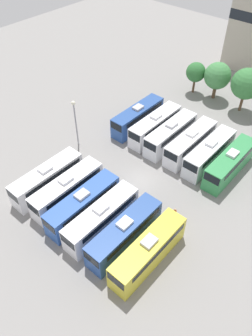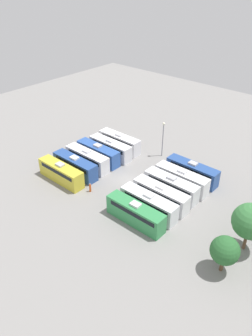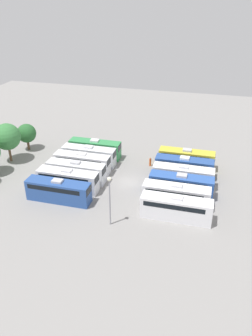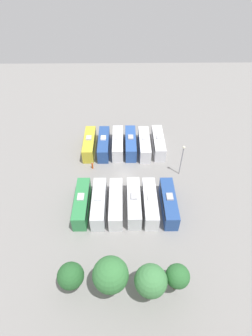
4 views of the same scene
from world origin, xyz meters
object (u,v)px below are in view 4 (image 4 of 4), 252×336
object	(u,v)px
bus_5	(89,144)
tree_3	(71,276)
bus_2	(131,143)
tree_1	(151,281)
light_pole	(182,155)
tree_2	(111,275)
bus_1	(144,144)
worker_person	(92,166)
bus_3	(118,143)
bus_4	(104,144)
bus_9	(116,203)
bus_6	(169,203)
bus_0	(158,143)
bus_10	(99,203)
tree_0	(178,276)
bus_11	(82,203)
bus_8	(134,202)
bus_7	(150,203)

from	to	relation	value
bus_5	tree_3	distance (m)	32.53
bus_2	tree_1	size ratio (longest dim) A/B	1.53
bus_2	light_pole	bearing A→B (deg)	140.37
bus_2	tree_2	distance (m)	33.54
bus_1	tree_3	xyz separation A→B (m)	(12.60, 32.25, 1.73)
tree_3	worker_person	bearing A→B (deg)	-91.65
bus_3	worker_person	world-z (taller)	bus_3
tree_1	tree_2	xyz separation A→B (m)	(5.50, -0.59, 0.75)
bus_4	tree_2	distance (m)	33.24
bus_2	worker_person	distance (m)	10.93
bus_9	bus_6	bearing A→B (deg)	-179.93
bus_0	bus_10	xyz separation A→B (m)	(12.96, 18.13, 0.00)
light_pole	tree_1	distance (m)	26.61
tree_0	bus_11	bearing A→B (deg)	-44.45
tree_0	bus_10	bearing A→B (deg)	-51.00
bus_4	bus_10	xyz separation A→B (m)	(0.01, 17.85, 0.00)
bus_10	tree_3	distance (m)	14.95
bus_3	bus_11	world-z (taller)	same
bus_6	bus_8	xyz separation A→B (m)	(6.52, -0.22, 0.00)
bus_10	tree_2	bearing A→B (deg)	100.34
bus_9	tree_3	size ratio (longest dim) A/B	1.84
tree_0	worker_person	bearing A→B (deg)	-61.48
bus_3	bus_11	bearing A→B (deg)	69.98
bus_7	tree_1	bearing A→B (deg)	85.28
bus_2	tree_2	xyz separation A→B (m)	(3.63, 33.19, 3.20)
bus_11	worker_person	xyz separation A→B (m)	(-0.99, -11.34, -1.04)
light_pole	tree_3	bearing A→B (deg)	50.66
bus_6	bus_10	world-z (taller)	same
tree_3	bus_2	bearing A→B (deg)	-106.01
bus_2	bus_11	size ratio (longest dim) A/B	1.00
bus_7	light_pole	size ratio (longest dim) A/B	1.33
bus_6	bus_2	bearing A→B (deg)	-69.84
bus_0	bus_10	bearing A→B (deg)	54.44
bus_7	tree_3	bearing A→B (deg)	49.16
bus_8	tree_0	bearing A→B (deg)	110.29
bus_1	light_pole	size ratio (longest dim) A/B	1.33
bus_4	bus_1	bearing A→B (deg)	179.08
bus_4	light_pole	distance (m)	18.99
bus_7	bus_4	bearing A→B (deg)	-61.96
light_pole	worker_person	bearing A→B (deg)	-5.77
bus_9	tree_3	bearing A→B (deg)	66.95
bus_8	bus_11	xyz separation A→B (m)	(9.74, 0.06, 0.00)
worker_person	bus_5	bearing A→B (deg)	-80.10
bus_3	tree_3	distance (m)	33.25
bus_8	bus_10	distance (m)	6.53
bus_6	bus_11	distance (m)	16.27
bus_9	light_pole	world-z (taller)	light_pole
bus_3	light_pole	xyz separation A→B (m)	(-13.40, 8.56, 3.35)
bus_11	worker_person	world-z (taller)	bus_11
bus_6	tree_3	bearing A→B (deg)	42.07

